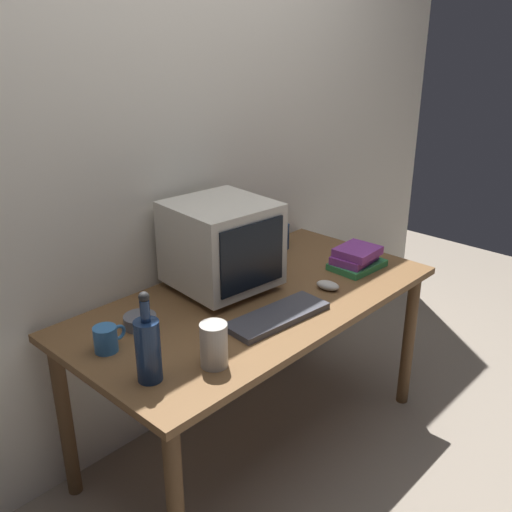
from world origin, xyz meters
name	(u,v)px	position (x,y,z in m)	size (l,w,h in m)	color
ground_plane	(256,440)	(0.00, 0.00, 0.00)	(6.00, 6.00, 0.00)	gray
back_wall	(178,151)	(0.00, 0.45, 1.25)	(4.00, 0.08, 2.50)	silver
desk	(256,316)	(0.00, 0.00, 0.64)	(1.55, 0.78, 0.72)	brown
crt_monitor	(221,245)	(-0.03, 0.16, 0.91)	(0.41, 0.42, 0.37)	beige
keyboard	(278,316)	(-0.08, -0.18, 0.73)	(0.42, 0.15, 0.02)	#3F3F47
computer_mouse	(328,285)	(0.26, -0.17, 0.74)	(0.06, 0.10, 0.04)	beige
bottle_tall	(148,348)	(-0.65, -0.15, 0.83)	(0.08, 0.08, 0.30)	navy
bottle_short	(283,235)	(0.48, 0.27, 0.79)	(0.06, 0.06, 0.19)	navy
book_stack	(356,258)	(0.52, -0.13, 0.77)	(0.25, 0.18, 0.10)	#33894C
mug	(106,339)	(-0.64, 0.09, 0.77)	(0.12, 0.08, 0.09)	#3370B2
cd_spindle	(140,321)	(-0.46, 0.14, 0.74)	(0.12, 0.12, 0.04)	#595B66
metal_canister	(214,345)	(-0.45, -0.24, 0.80)	(0.09, 0.09, 0.15)	#B7B2A8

